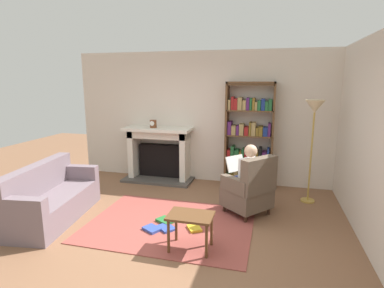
{
  "coord_description": "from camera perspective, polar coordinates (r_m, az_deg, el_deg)",
  "views": [
    {
      "loc": [
        1.4,
        -3.71,
        2.09
      ],
      "look_at": [
        0.1,
        1.2,
        1.05
      ],
      "focal_mm": 28.66,
      "sensor_mm": 36.0,
      "label": 1
    }
  ],
  "objects": [
    {
      "name": "side_wall_right",
      "position": [
        5.17,
        28.69,
        1.92
      ],
      "size": [
        0.1,
        5.2,
        2.7
      ],
      "primitive_type": "cube",
      "color": "beige",
      "rests_on": "ground"
    },
    {
      "name": "floor_lamp",
      "position": [
        5.55,
        21.78,
        4.86
      ],
      "size": [
        0.32,
        0.32,
        1.79
      ],
      "color": "#B7933F",
      "rests_on": "ground"
    },
    {
      "name": "side_table",
      "position": [
        3.92,
        -0.28,
        -14.01
      ],
      "size": [
        0.56,
        0.39,
        0.47
      ],
      "color": "brown",
      "rests_on": "ground"
    },
    {
      "name": "mantel_clock",
      "position": [
        6.43,
        -7.24,
        3.73
      ],
      "size": [
        0.14,
        0.14,
        0.16
      ],
      "color": "brown",
      "rests_on": "fireplace"
    },
    {
      "name": "fireplace",
      "position": [
        6.6,
        -6.06,
        -1.53
      ],
      "size": [
        1.47,
        0.64,
        1.14
      ],
      "color": "#4C4742",
      "rests_on": "ground"
    },
    {
      "name": "sofa_floral",
      "position": [
        5.24,
        -24.77,
        -9.25
      ],
      "size": [
        0.95,
        1.78,
        0.85
      ],
      "rotation": [
        0.0,
        0.0,
        1.71
      ],
      "color": "slate",
      "rests_on": "ground"
    },
    {
      "name": "bookshelf",
      "position": [
        6.15,
        10.5,
        1.37
      ],
      "size": [
        0.94,
        0.32,
        2.09
      ],
      "color": "brown",
      "rests_on": "ground"
    },
    {
      "name": "area_rug",
      "position": [
        4.73,
        -4.1,
        -14.61
      ],
      "size": [
        2.4,
        1.8,
        0.01
      ],
      "primitive_type": "cube",
      "color": "#98453E",
      "rests_on": "ground"
    },
    {
      "name": "ground",
      "position": [
        4.48,
        -5.39,
        -16.29
      ],
      "size": [
        14.0,
        14.0,
        0.0
      ],
      "primitive_type": "plane",
      "color": "brown"
    },
    {
      "name": "back_wall",
      "position": [
        6.45,
        2.21,
        4.98
      ],
      "size": [
        5.6,
        0.1,
        2.7
      ],
      "primitive_type": "cube",
      "color": "beige",
      "rests_on": "ground"
    },
    {
      "name": "scattered_books",
      "position": [
        4.62,
        -4.53,
        -14.96
      ],
      "size": [
        0.86,
        0.58,
        0.04
      ],
      "color": "#267233",
      "rests_on": "area_rug"
    },
    {
      "name": "armchair_reading",
      "position": [
        4.95,
        10.76,
        -8.28
      ],
      "size": [
        0.89,
        0.89,
        0.97
      ],
      "rotation": [
        0.0,
        0.0,
        4.02
      ],
      "color": "#331E14",
      "rests_on": "ground"
    },
    {
      "name": "seated_reader",
      "position": [
        4.97,
        9.86,
        -5.79
      ],
      "size": [
        0.59,
        0.57,
        1.14
      ],
      "rotation": [
        0.0,
        0.0,
        4.02
      ],
      "color": "white",
      "rests_on": "ground"
    }
  ]
}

